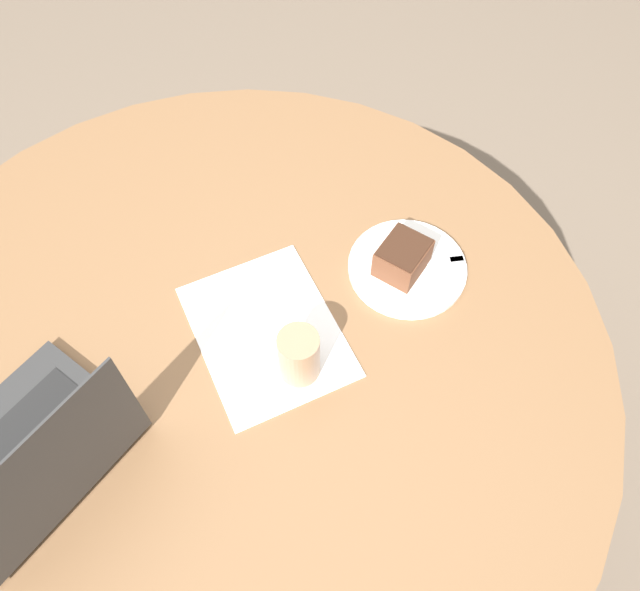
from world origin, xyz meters
The scene contains 8 objects.
ground_plane centered at (0.00, 0.00, 0.00)m, with size 12.00×12.00×0.00m, color #6B5B4C.
dining_table centered at (0.00, 0.00, 0.60)m, with size 1.38×1.38×0.70m.
paper_document centered at (-0.03, -0.07, 0.70)m, with size 0.38×0.33×0.00m.
plate centered at (-0.12, -0.36, 0.71)m, with size 0.23×0.23×0.01m.
cake_slice centered at (-0.11, -0.34, 0.75)m, with size 0.10×0.11×0.07m.
fork centered at (-0.14, -0.39, 0.71)m, with size 0.12×0.15×0.00m.
coffee_glass centered at (-0.12, -0.06, 0.76)m, with size 0.07×0.07×0.11m.
laptop centered at (0.05, 0.35, 0.74)m, with size 0.30×0.34×0.25m.
Camera 1 is at (-0.48, 0.25, 1.69)m, focal length 35.00 mm.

